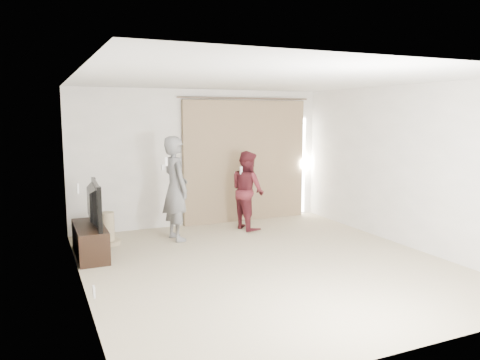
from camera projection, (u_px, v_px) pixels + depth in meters
name	position (u px, v px, depth m)	size (l,w,h in m)	color
floor	(266.00, 264.00, 6.72)	(5.50, 5.50, 0.00)	beige
wall_back	(202.00, 158.00, 9.02)	(5.00, 0.04, 2.60)	beige
wall_left	(79.00, 185.00, 5.53)	(0.04, 5.50, 2.60)	beige
ceiling	(268.00, 79.00, 6.36)	(5.00, 5.50, 0.01)	silver
curtain	(246.00, 161.00, 9.34)	(2.80, 0.11, 2.46)	#8E7557
tv_console	(90.00, 241.00, 7.06)	(0.42, 1.22, 0.47)	black
tv	(88.00, 204.00, 6.98)	(1.15, 0.15, 0.66)	black
scratching_post	(108.00, 231.00, 7.70)	(0.40, 0.40, 0.54)	tan
person_man	(176.00, 188.00, 7.90)	(0.50, 0.69, 1.77)	slate
person_woman	(248.00, 190.00, 8.68)	(0.64, 0.78, 1.46)	#561B22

